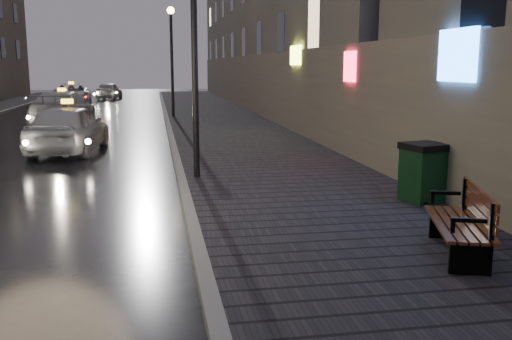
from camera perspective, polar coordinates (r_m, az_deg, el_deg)
The scene contains 11 objects.
ground at distance 7.26m, azimuth -17.30°, elevation -11.28°, with size 120.00×120.00×0.00m, color black.
sidewalk at distance 27.97m, azimuth -3.98°, elevation 5.14°, with size 4.60×58.00×0.15m, color black.
curb at distance 27.82m, azimuth -8.92°, elevation 5.01°, with size 0.20×58.00×0.15m, color slate.
lamp_near at distance 12.76m, azimuth -6.22°, elevation 14.22°, with size 0.36×0.36×5.28m.
lamp_far at distance 28.73m, azimuth -8.44°, elevation 12.01°, with size 0.36×0.36×5.28m.
bench at distance 8.00m, azimuth 20.12°, elevation -4.87°, with size 1.13×1.88×0.91m.
trash_bin at distance 10.92m, azimuth 16.44°, elevation -0.18°, with size 0.86×0.86×1.08m.
taxi_near at distance 18.26m, azimuth -18.22°, elevation 3.98°, with size 1.77×4.39×1.50m, color silver.
taxi_mid at distance 26.66m, azimuth -18.76°, elevation 5.84°, with size 2.14×5.26×1.53m, color #B9BAC0.
taxi_far at distance 40.35m, azimuth -17.94°, elevation 7.19°, with size 2.40×5.21×1.45m, color silver.
car_far at distance 46.67m, azimuth -14.50°, elevation 7.66°, with size 1.58×3.93×1.34m, color #A5A5AD.
Camera 1 is at (0.97, -6.70, 2.62)m, focal length 40.00 mm.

